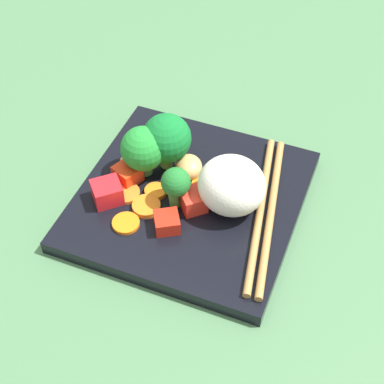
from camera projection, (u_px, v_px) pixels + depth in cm
name	position (u px, v px, depth cm)	size (l,w,h in cm)	color
ground_plane	(190.00, 211.00, 67.66)	(110.00, 110.00, 2.00)	#426C45
square_plate	(190.00, 200.00, 66.30)	(23.99, 23.99, 1.66)	black
rice_mound	(233.00, 183.00, 62.59)	(7.34, 6.91, 6.38)	white
broccoli_floret_0	(143.00, 149.00, 65.40)	(5.09, 5.09, 6.32)	#51904B
broccoli_floret_1	(167.00, 139.00, 65.94)	(5.62, 5.62, 7.03)	#6BAD44
broccoli_floret_2	(176.00, 184.00, 62.55)	(3.23, 3.23, 5.00)	#579B43
carrot_slice_0	(146.00, 206.00, 64.17)	(3.12, 3.12, 0.61)	orange
carrot_slice_1	(156.00, 192.00, 65.64)	(2.45, 2.45, 0.60)	orange
carrot_slice_2	(201.00, 185.00, 66.15)	(2.11, 2.11, 0.77)	orange
carrot_slice_3	(126.00, 193.00, 65.58)	(3.10, 3.10, 0.44)	orange
carrot_slice_4	(178.00, 187.00, 66.14)	(2.73, 2.73, 0.57)	orange
carrot_slice_5	(126.00, 223.00, 62.70)	(2.95, 2.95, 0.41)	orange
pepper_chunk_0	(167.00, 222.00, 61.94)	(2.58, 2.58, 1.73)	red
pepper_chunk_2	(193.00, 200.00, 63.70)	(2.55, 2.79, 2.20)	red
pepper_chunk_3	(107.00, 192.00, 64.36)	(2.89, 3.08, 2.38)	red
pepper_chunk_4	(128.00, 173.00, 66.67)	(2.74, 2.59, 1.95)	red
chicken_piece_0	(130.00, 161.00, 68.25)	(2.55, 2.35, 1.43)	tan
chicken_piece_2	(189.00, 167.00, 66.96)	(3.56, 3.05, 2.39)	tan
chopstick_pair	(266.00, 211.00, 63.60)	(4.85, 22.14, 0.83)	#A4763F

